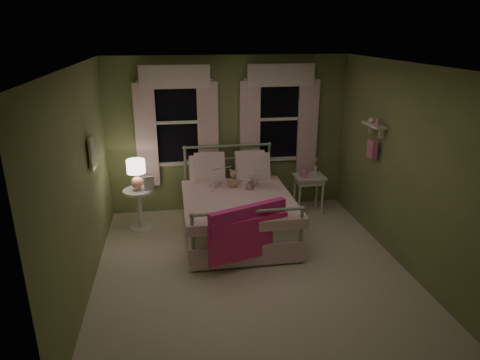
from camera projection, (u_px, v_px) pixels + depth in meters
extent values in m
plane|color=beige|center=(251.00, 267.00, 5.67)|extent=(4.20, 4.20, 0.00)
plane|color=white|center=(253.00, 65.00, 4.80)|extent=(4.20, 4.20, 0.00)
plane|color=#879559|center=(229.00, 135.00, 7.19)|extent=(4.00, 0.00, 4.00)
plane|color=#879559|center=(302.00, 261.00, 3.28)|extent=(4.00, 0.00, 4.00)
plane|color=#879559|center=(82.00, 183.00, 4.93)|extent=(0.00, 4.20, 4.20)
plane|color=#879559|center=(403.00, 167.00, 5.53)|extent=(0.00, 4.20, 4.20)
cube|color=white|center=(237.00, 209.00, 6.43)|extent=(1.44, 1.94, 0.26)
cube|color=white|center=(237.00, 224.00, 6.51)|extent=(1.54, 2.02, 0.30)
cube|color=white|center=(238.00, 202.00, 6.23)|extent=(1.58, 1.75, 0.14)
cylinder|color=#9EB793|center=(191.00, 220.00, 6.37)|extent=(0.04, 1.90, 0.04)
cylinder|color=#9EB793|center=(281.00, 214.00, 6.58)|extent=(0.04, 1.90, 0.04)
cylinder|color=#9EB793|center=(186.00, 181.00, 7.18)|extent=(0.04, 0.04, 1.15)
cylinder|color=#9EB793|center=(269.00, 176.00, 7.39)|extent=(0.04, 0.04, 1.15)
sphere|color=#9EB793|center=(185.00, 148.00, 6.98)|extent=(0.07, 0.07, 0.07)
sphere|color=#9EB793|center=(269.00, 144.00, 7.20)|extent=(0.07, 0.07, 0.07)
cylinder|color=#9EB793|center=(228.00, 146.00, 7.09)|extent=(1.42, 0.04, 0.04)
cylinder|color=#9EB793|center=(228.00, 159.00, 7.16)|extent=(1.38, 0.03, 0.03)
cylinder|color=#9EB793|center=(193.00, 244.00, 5.43)|extent=(0.04, 0.04, 0.80)
cylinder|color=#9EB793|center=(301.00, 236.00, 5.64)|extent=(0.04, 0.04, 0.80)
sphere|color=#9EB793|center=(192.00, 215.00, 5.29)|extent=(0.07, 0.07, 0.07)
sphere|color=#9EB793|center=(302.00, 208.00, 5.51)|extent=(0.07, 0.07, 0.07)
cylinder|color=#9EB793|center=(248.00, 212.00, 5.40)|extent=(1.42, 0.04, 0.04)
cube|color=white|center=(207.00, 172.00, 6.90)|extent=(0.55, 0.32, 0.57)
cube|color=white|center=(253.00, 170.00, 7.01)|extent=(0.55, 0.32, 0.57)
cube|color=white|center=(210.00, 167.00, 6.88)|extent=(0.48, 0.30, 0.51)
cube|color=white|center=(250.00, 165.00, 6.98)|extent=(0.48, 0.30, 0.51)
cube|color=#E12C8D|center=(248.00, 218.00, 5.43)|extent=(1.06, 0.49, 0.32)
cube|color=#FA3084|center=(249.00, 239.00, 5.45)|extent=(1.07, 0.33, 0.55)
imported|color=#F7D1DD|center=(214.00, 170.00, 6.65)|extent=(0.28, 0.22, 0.68)
imported|color=#F7D1DD|center=(250.00, 168.00, 6.73)|extent=(0.38, 0.33, 0.68)
imported|color=beige|center=(216.00, 172.00, 6.39)|extent=(0.22, 0.17, 0.26)
imported|color=beige|center=(253.00, 173.00, 6.49)|extent=(0.21, 0.14, 0.26)
sphere|color=tan|center=(234.00, 182.00, 6.60)|extent=(0.16, 0.16, 0.16)
sphere|color=tan|center=(234.00, 174.00, 6.54)|extent=(0.11, 0.11, 0.11)
sphere|color=tan|center=(231.00, 171.00, 6.51)|extent=(0.04, 0.04, 0.04)
sphere|color=tan|center=(237.00, 170.00, 6.52)|extent=(0.04, 0.04, 0.04)
sphere|color=tan|center=(229.00, 182.00, 6.55)|extent=(0.06, 0.06, 0.06)
sphere|color=tan|center=(239.00, 181.00, 6.58)|extent=(0.06, 0.06, 0.06)
sphere|color=#8C6B51|center=(234.00, 175.00, 6.49)|extent=(0.04, 0.04, 0.04)
cylinder|color=white|center=(138.00, 191.00, 6.57)|extent=(0.46, 0.46, 0.04)
cylinder|color=white|center=(140.00, 210.00, 6.67)|extent=(0.08, 0.08, 0.60)
cylinder|color=white|center=(141.00, 227.00, 6.77)|extent=(0.34, 0.34, 0.03)
sphere|color=pink|center=(137.00, 183.00, 6.52)|extent=(0.19, 0.19, 0.19)
cylinder|color=pink|center=(137.00, 175.00, 6.48)|extent=(0.03, 0.03, 0.11)
cylinder|color=#FFEAC6|center=(136.00, 166.00, 6.43)|extent=(0.28, 0.28, 0.20)
imported|color=beige|center=(144.00, 191.00, 6.50)|extent=(0.21, 0.26, 0.02)
cube|color=white|center=(309.00, 177.00, 7.20)|extent=(0.50, 0.40, 0.04)
cube|color=white|center=(309.00, 181.00, 7.23)|extent=(0.44, 0.34, 0.08)
cylinder|color=white|center=(300.00, 198.00, 7.14)|extent=(0.04, 0.04, 0.60)
cylinder|color=white|center=(322.00, 197.00, 7.20)|extent=(0.04, 0.04, 0.60)
cylinder|color=white|center=(295.00, 192.00, 7.42)|extent=(0.04, 0.04, 0.60)
cylinder|color=white|center=(317.00, 191.00, 7.48)|extent=(0.04, 0.04, 0.60)
sphere|color=pink|center=(304.00, 173.00, 7.16)|extent=(0.14, 0.14, 0.14)
cube|color=pink|center=(305.00, 175.00, 7.08)|extent=(0.11, 0.06, 0.04)
cylinder|color=white|center=(315.00, 170.00, 7.24)|extent=(0.05, 0.05, 0.14)
cylinder|color=#4C7F3F|center=(316.00, 164.00, 7.20)|extent=(0.01, 0.01, 0.12)
sphere|color=pink|center=(316.00, 160.00, 7.18)|extent=(0.06, 0.06, 0.06)
cube|color=black|center=(177.00, 122.00, 6.96)|extent=(0.76, 0.02, 1.35)
cube|color=white|center=(175.00, 78.00, 6.71)|extent=(0.84, 0.05, 0.06)
cube|color=white|center=(179.00, 163.00, 7.18)|extent=(0.84, 0.05, 0.06)
cube|color=white|center=(152.00, 123.00, 6.88)|extent=(0.06, 0.05, 1.40)
cube|color=white|center=(202.00, 122.00, 7.00)|extent=(0.06, 0.05, 1.40)
cube|color=white|center=(177.00, 122.00, 6.94)|extent=(0.76, 0.04, 0.05)
cube|color=white|center=(146.00, 136.00, 6.89)|extent=(0.34, 0.06, 1.70)
cube|color=white|center=(208.00, 134.00, 7.04)|extent=(0.34, 0.06, 1.70)
cube|color=white|center=(175.00, 77.00, 6.64)|extent=(1.10, 0.08, 0.36)
cylinder|color=white|center=(175.00, 80.00, 6.70)|extent=(1.20, 0.03, 0.03)
cube|color=black|center=(278.00, 119.00, 7.22)|extent=(0.76, 0.02, 1.35)
cube|color=white|center=(280.00, 77.00, 6.97)|extent=(0.84, 0.05, 0.06)
cube|color=white|center=(277.00, 159.00, 7.43)|extent=(0.84, 0.05, 0.06)
cube|color=white|center=(255.00, 120.00, 7.14)|extent=(0.06, 0.05, 1.40)
cube|color=white|center=(301.00, 118.00, 7.26)|extent=(0.06, 0.05, 1.40)
cube|color=white|center=(279.00, 119.00, 7.20)|extent=(0.76, 0.04, 0.05)
cube|color=white|center=(250.00, 132.00, 7.15)|extent=(0.34, 0.06, 1.70)
cube|color=silver|center=(307.00, 130.00, 7.30)|extent=(0.34, 0.06, 1.70)
cube|color=white|center=(281.00, 75.00, 6.89)|extent=(1.10, 0.08, 0.36)
cylinder|color=white|center=(280.00, 79.00, 6.95)|extent=(1.20, 0.03, 0.03)
cube|color=white|center=(374.00, 125.00, 6.04)|extent=(0.15, 0.50, 0.03)
cube|color=white|center=(381.00, 133.00, 5.93)|extent=(0.06, 0.03, 0.14)
cube|color=white|center=(371.00, 128.00, 6.21)|extent=(0.06, 0.03, 0.14)
cylinder|color=pink|center=(378.00, 122.00, 5.92)|extent=(0.06, 0.06, 0.10)
sphere|color=white|center=(371.00, 120.00, 6.11)|extent=(0.08, 0.08, 0.08)
cube|color=pink|center=(372.00, 149.00, 6.15)|extent=(0.08, 0.18, 0.26)
cube|color=beige|center=(92.00, 153.00, 5.43)|extent=(0.03, 0.32, 0.42)
cube|color=silver|center=(94.00, 152.00, 5.43)|extent=(0.01, 0.25, 0.34)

